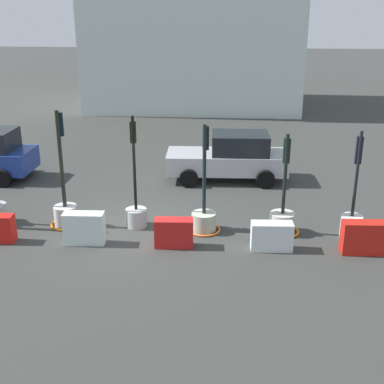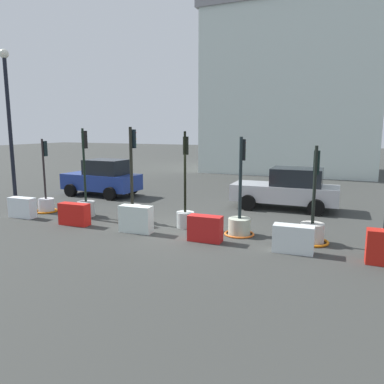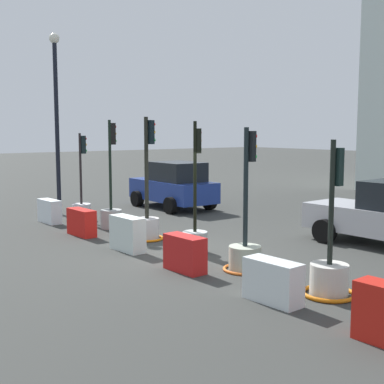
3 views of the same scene
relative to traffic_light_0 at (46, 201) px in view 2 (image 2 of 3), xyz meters
name	(u,v)px [view 2 (image 2 of 3)]	position (x,y,z in m)	size (l,w,h in m)	color
ground_plane	(183,229)	(6.17, -0.13, -0.44)	(120.00, 120.00, 0.00)	#353734
traffic_light_0	(46,201)	(0.00, 0.00, 0.00)	(0.88, 0.88, 2.94)	silver
traffic_light_1	(86,201)	(1.98, 0.05, 0.13)	(0.66, 0.66, 3.35)	#ACAEAB
traffic_light_2	(133,207)	(4.10, 0.01, 0.11)	(0.93, 0.93, 3.40)	beige
traffic_light_3	(185,212)	(6.16, 0.10, 0.10)	(0.62, 0.62, 3.26)	#ABB2B0
traffic_light_4	(240,220)	(8.13, -0.06, 0.03)	(0.96, 0.96, 3.10)	#ACB49F
traffic_light_5	(312,229)	(10.34, -0.03, -0.01)	(1.00, 1.00, 2.87)	beige
construction_barrier_0	(22,208)	(-0.10, -1.11, -0.06)	(1.08, 0.43, 0.77)	white
construction_barrier_1	(74,214)	(2.49, -1.20, -0.06)	(1.12, 0.44, 0.77)	red
construction_barrier_2	(136,219)	(4.97, -1.14, 0.00)	(1.11, 0.45, 0.88)	silver
construction_barrier_3	(205,229)	(7.39, -1.14, -0.05)	(1.04, 0.46, 0.78)	red
construction_barrier_4	(293,239)	(9.97, -1.14, -0.06)	(1.11, 0.48, 0.76)	silver
car_blue_estate	(103,178)	(-0.20, 4.03, 0.45)	(3.88, 2.13, 1.82)	navy
car_silver_hatchback	(288,189)	(8.85, 4.52, 0.40)	(4.39, 2.17, 1.73)	#B0B2B8
building_main_facade	(293,90)	(6.55, 19.10, 5.84)	(12.86, 8.52, 12.51)	silver
street_lamp_post	(9,116)	(-1.53, -0.15, 3.40)	(0.36, 0.36, 6.41)	black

